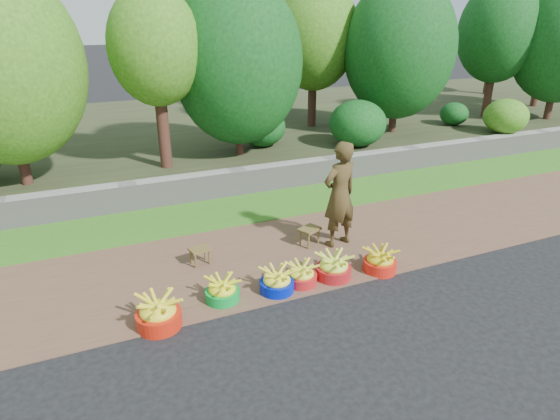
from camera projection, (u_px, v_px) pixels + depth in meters
name	position (u px, v px, depth m)	size (l,w,h in m)	color
ground_plane	(331.00, 291.00, 6.50)	(120.00, 120.00, 0.00)	black
dirt_shoulder	(294.00, 251.00, 7.56)	(80.00, 2.50, 0.02)	brown
grass_verge	(252.00, 207.00, 9.25)	(80.00, 1.50, 0.04)	#38751E
retaining_wall	(238.00, 182.00, 9.87)	(80.00, 0.35, 0.55)	gray
earth_bank	(186.00, 133.00, 14.03)	(80.00, 10.00, 0.50)	#31391F
vegetation	(209.00, 54.00, 11.54)	(35.25, 8.29, 4.18)	#3D2118
basin_a	(158.00, 313.00, 5.69)	(0.56, 0.56, 0.41)	red
basin_b	(222.00, 291.00, 6.21)	(0.46, 0.46, 0.34)	#069330
basin_c	(277.00, 282.00, 6.41)	(0.48, 0.48, 0.35)	#0116B3
basin_d	(301.00, 275.00, 6.60)	(0.45, 0.45, 0.33)	#AE1A1D
basin_e	(334.00, 268.00, 6.75)	(0.52, 0.52, 0.39)	#A6181B
basin_f	(380.00, 261.00, 6.94)	(0.49, 0.49, 0.37)	red
stool_left	(200.00, 251.00, 7.08)	(0.34, 0.28, 0.27)	brown
stool_right	(309.00, 231.00, 7.67)	(0.41, 0.37, 0.30)	brown
vendor_woman	(340.00, 195.00, 7.45)	(0.64, 0.42, 1.74)	black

